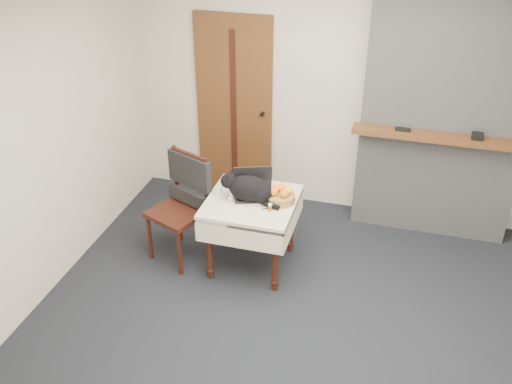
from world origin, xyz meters
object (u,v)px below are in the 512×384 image
at_px(door, 234,109).
at_px(fruit_basket, 281,195).
at_px(pill_bottle, 270,207).
at_px(chair, 185,192).
at_px(laptop, 253,189).
at_px(cream_jar, 218,190).
at_px(side_table, 252,211).
at_px(cat, 250,189).

relative_size(door, fruit_basket, 7.79).
distance_m(pill_bottle, chair, 0.87).
relative_size(laptop, pill_bottle, 6.20).
distance_m(laptop, pill_bottle, 0.30).
distance_m(laptop, cream_jar, 0.32).
bearing_deg(laptop, cream_jar, 172.06).
relative_size(side_table, fruit_basket, 3.04).
distance_m(cream_jar, fruit_basket, 0.56).
bearing_deg(chair, pill_bottle, 12.03).
relative_size(door, cat, 3.58).
bearing_deg(side_table, chair, 177.57).
height_order(side_table, cream_jar, cream_jar).
bearing_deg(cat, side_table, 52.27).
bearing_deg(chair, cat, 18.89).
bearing_deg(fruit_basket, cream_jar, -176.69).
bearing_deg(side_table, cat, -123.97).
bearing_deg(chair, door, 108.13).
height_order(door, chair, door).
bearing_deg(pill_bottle, laptop, 134.70).
bearing_deg(side_table, pill_bottle, -32.36).
xyz_separation_m(side_table, fruit_basket, (0.25, 0.05, 0.17)).
height_order(cream_jar, chair, chair).
relative_size(door, side_table, 2.56).
bearing_deg(pill_bottle, side_table, 147.64).
bearing_deg(door, side_table, -66.14).
bearing_deg(pill_bottle, cream_jar, 164.21).
xyz_separation_m(cream_jar, chair, (-0.33, 0.01, -0.08)).
relative_size(laptop, fruit_basket, 1.65).
distance_m(side_table, chair, 0.65).
bearing_deg(laptop, chair, 165.04).
height_order(side_table, pill_bottle, pill_bottle).
bearing_deg(cat, pill_bottle, -32.58).
bearing_deg(laptop, door, 95.33).
distance_m(cat, fruit_basket, 0.27).
bearing_deg(door, cat, -66.67).
relative_size(side_table, pill_bottle, 11.45).
height_order(side_table, laptop, laptop).
bearing_deg(cream_jar, laptop, 11.85).
bearing_deg(side_table, fruit_basket, 11.21).
xyz_separation_m(fruit_basket, chair, (-0.90, -0.02, -0.10)).
height_order(laptop, cat, cat).
distance_m(cat, cream_jar, 0.32).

